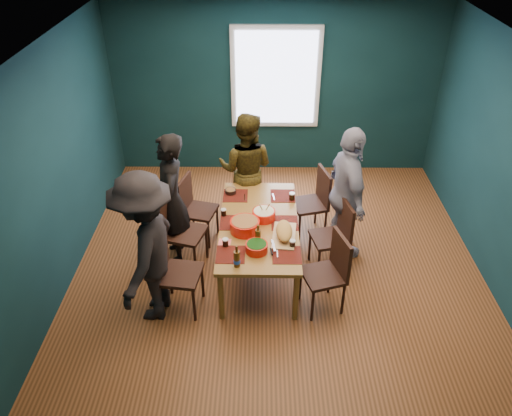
% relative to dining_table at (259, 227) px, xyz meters
% --- Properties ---
extents(room, '(5.01, 5.01, 2.71)m').
position_rel_dining_table_xyz_m(room, '(0.24, 0.37, 0.74)').
color(room, '#9A562D').
rests_on(room, ground).
extents(dining_table, '(0.92, 1.83, 0.69)m').
position_rel_dining_table_xyz_m(dining_table, '(0.00, 0.00, 0.00)').
color(dining_table, olive).
rests_on(dining_table, floor).
extents(chair_left_far, '(0.50, 0.50, 0.91)m').
position_rel_dining_table_xyz_m(chair_left_far, '(-0.86, 0.64, -0.10)').
color(chair_left_far, black).
rests_on(chair_left_far, floor).
extents(chair_left_mid, '(0.55, 0.55, 0.98)m').
position_rel_dining_table_xyz_m(chair_left_mid, '(-0.98, 0.11, -0.06)').
color(chair_left_mid, black).
rests_on(chair_left_mid, floor).
extents(chair_left_near, '(0.50, 0.50, 0.98)m').
position_rel_dining_table_xyz_m(chair_left_near, '(-0.95, -0.65, -0.06)').
color(chair_left_near, black).
rests_on(chair_left_near, floor).
extents(chair_right_far, '(0.52, 0.52, 0.94)m').
position_rel_dining_table_xyz_m(chair_right_far, '(0.75, 0.79, -0.08)').
color(chair_right_far, black).
rests_on(chair_right_far, floor).
extents(chair_right_mid, '(0.50, 0.50, 0.92)m').
position_rel_dining_table_xyz_m(chair_right_mid, '(0.94, 0.06, -0.09)').
color(chair_right_mid, black).
rests_on(chair_right_mid, floor).
extents(chair_right_near, '(0.53, 0.53, 0.93)m').
position_rel_dining_table_xyz_m(chair_right_near, '(0.79, -0.62, -0.08)').
color(chair_right_near, black).
rests_on(chair_right_near, floor).
extents(person_far_left, '(0.49, 0.67, 1.70)m').
position_rel_dining_table_xyz_m(person_far_left, '(-1.05, 0.24, 0.22)').
color(person_far_left, black).
rests_on(person_far_left, floor).
extents(person_back, '(0.88, 0.74, 1.59)m').
position_rel_dining_table_xyz_m(person_back, '(-0.18, 1.12, 0.17)').
color(person_back, black).
rests_on(person_back, floor).
extents(person_right, '(0.60, 1.07, 1.73)m').
position_rel_dining_table_xyz_m(person_right, '(1.07, 0.36, 0.24)').
color(person_right, white).
rests_on(person_right, floor).
extents(person_near_left, '(0.81, 1.21, 1.75)m').
position_rel_dining_table_xyz_m(person_near_left, '(-1.16, -0.73, 0.25)').
color(person_near_left, black).
rests_on(person_near_left, floor).
extents(bowl_salad, '(0.34, 0.34, 0.14)m').
position_rel_dining_table_xyz_m(bowl_salad, '(-0.16, -0.16, 0.14)').
color(bowl_salad, red).
rests_on(bowl_salad, dining_table).
extents(bowl_dumpling, '(0.27, 0.27, 0.25)m').
position_rel_dining_table_xyz_m(bowl_dumpling, '(0.06, 0.09, 0.13)').
color(bowl_dumpling, red).
rests_on(bowl_dumpling, dining_table).
extents(bowl_herbs, '(0.24, 0.24, 0.11)m').
position_rel_dining_table_xyz_m(bowl_herbs, '(-0.02, -0.53, 0.12)').
color(bowl_herbs, red).
rests_on(bowl_herbs, dining_table).
extents(cutting_board, '(0.32, 0.63, 0.14)m').
position_rel_dining_table_xyz_m(cutting_board, '(0.28, -0.27, 0.13)').
color(cutting_board, tan).
rests_on(cutting_board, dining_table).
extents(small_bowl, '(0.14, 0.14, 0.06)m').
position_rel_dining_table_xyz_m(small_bowl, '(-0.36, 0.65, 0.10)').
color(small_bowl, black).
rests_on(small_bowl, dining_table).
extents(beer_bottle_a, '(0.07, 0.07, 0.26)m').
position_rel_dining_table_xyz_m(beer_bottle_a, '(-0.22, -0.78, 0.16)').
color(beer_bottle_a, '#4A2B0D').
rests_on(beer_bottle_a, dining_table).
extents(beer_bottle_b, '(0.06, 0.06, 0.24)m').
position_rel_dining_table_xyz_m(beer_bottle_b, '(-0.01, -0.38, 0.16)').
color(beer_bottle_b, '#4A2B0D').
rests_on(beer_bottle_b, dining_table).
extents(cola_glass_a, '(0.07, 0.07, 0.10)m').
position_rel_dining_table_xyz_m(cola_glass_a, '(-0.36, -0.44, 0.12)').
color(cola_glass_a, black).
rests_on(cola_glass_a, dining_table).
extents(cola_glass_b, '(0.07, 0.07, 0.09)m').
position_rel_dining_table_xyz_m(cola_glass_b, '(0.37, -0.46, 0.12)').
color(cola_glass_b, black).
rests_on(cola_glass_b, dining_table).
extents(cola_glass_c, '(0.07, 0.07, 0.10)m').
position_rel_dining_table_xyz_m(cola_glass_c, '(0.41, 0.51, 0.12)').
color(cola_glass_c, black).
rests_on(cola_glass_c, dining_table).
extents(cola_glass_d, '(0.06, 0.06, 0.09)m').
position_rel_dining_table_xyz_m(cola_glass_d, '(-0.42, 0.15, 0.11)').
color(cola_glass_d, black).
rests_on(cola_glass_d, dining_table).
extents(napkin_a, '(0.20, 0.20, 0.00)m').
position_rel_dining_table_xyz_m(napkin_a, '(0.31, 0.05, 0.07)').
color(napkin_a, '#FF6B6C').
rests_on(napkin_a, dining_table).
extents(napkin_b, '(0.15, 0.15, 0.00)m').
position_rel_dining_table_xyz_m(napkin_b, '(-0.38, -0.38, 0.07)').
color(napkin_b, '#FF6B6C').
rests_on(napkin_b, dining_table).
extents(napkin_c, '(0.15, 0.15, 0.00)m').
position_rel_dining_table_xyz_m(napkin_c, '(0.37, -0.65, 0.07)').
color(napkin_c, '#FF6B6C').
rests_on(napkin_c, dining_table).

